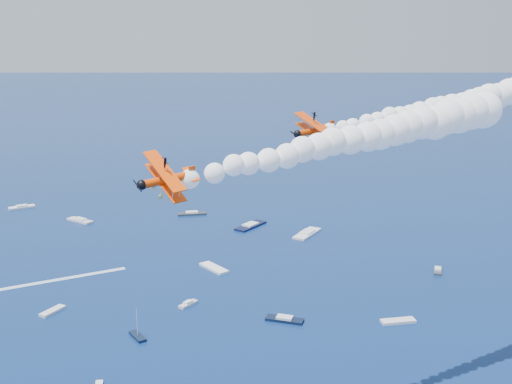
{
  "coord_description": "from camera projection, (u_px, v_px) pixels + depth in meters",
  "views": [
    {
      "loc": [
        0.45,
        -73.54,
        74.26
      ],
      "look_at": [
        7.47,
        16.95,
        50.92
      ],
      "focal_mm": 46.55,
      "sensor_mm": 36.0,
      "label": 1
    }
  ],
  "objects": [
    {
      "name": "boat_wakes",
      "position": [
        342.0,
        285.0,
        192.59
      ],
      "size": [
        200.49,
        37.81,
        0.04
      ],
      "color": "white",
      "rests_on": "ground"
    },
    {
      "name": "biplane_trail",
      "position": [
        168.0,
        180.0,
        73.96
      ],
      "size": [
        10.54,
        11.55,
        8.09
      ],
      "primitive_type": null,
      "rotation": [
        -0.41,
        0.07,
        3.63
      ],
      "color": "#FF4605"
    },
    {
      "name": "spectator_boats",
      "position": [
        237.0,
        269.0,
        204.48
      ],
      "size": [
        228.57,
        176.65,
        0.7
      ],
      "color": "#2E353E",
      "rests_on": "ground"
    },
    {
      "name": "smoke_trail_lead",
      "position": [
        437.0,
        108.0,
        123.58
      ],
      "size": [
        57.02,
        46.58,
        9.87
      ],
      "primitive_type": null,
      "rotation": [
        0.0,
        0.0,
        3.6
      ],
      "color": "white"
    },
    {
      "name": "biplane_lead",
      "position": [
        315.0,
        131.0,
        110.5
      ],
      "size": [
        11.6,
        12.85,
        8.3
      ],
      "primitive_type": null,
      "rotation": [
        -0.28,
        0.07,
        3.6
      ],
      "color": "#DE3C04"
    },
    {
      "name": "smoke_trail_trail",
      "position": [
        358.0,
        138.0,
        87.82
      ],
      "size": [
        57.1,
        48.63,
        9.87
      ],
      "primitive_type": null,
      "rotation": [
        0.0,
        0.0,
        3.63
      ],
      "color": "white"
    }
  ]
}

